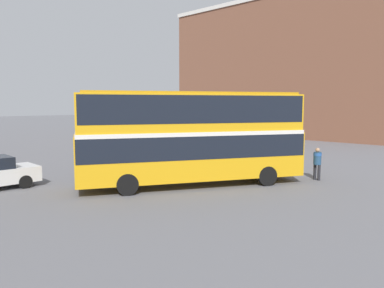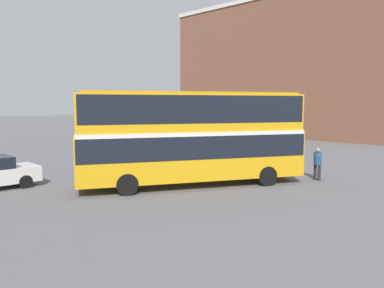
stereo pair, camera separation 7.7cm
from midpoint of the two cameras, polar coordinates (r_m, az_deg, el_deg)
The scene contains 5 objects.
ground_plane at distance 19.77m, azimuth -0.38°, elevation -5.88°, with size 240.00×240.00×0.00m, color slate.
building_row_right at distance 51.62m, azimuth 14.23°, elevation 11.02°, with size 9.84×31.22×17.40m.
double_decker_bus at distance 18.68m, azimuth -0.12°, elevation 1.76°, with size 11.10×7.70×4.70m.
pedestrian_foreground at distance 21.33m, azimuth 18.46°, elevation -2.38°, with size 0.51×0.51×1.76m.
parked_car_kerb_far at distance 31.89m, azimuth 4.79°, elevation 0.19°, with size 4.41×2.73×1.67m.
Camera 1 is at (-13.84, -13.51, 4.10)m, focal length 35.00 mm.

